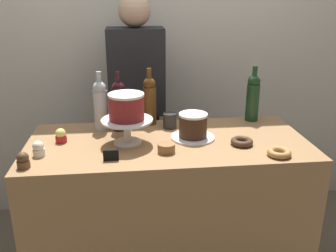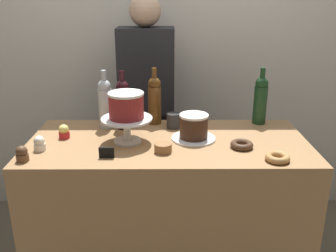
# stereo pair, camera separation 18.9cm
# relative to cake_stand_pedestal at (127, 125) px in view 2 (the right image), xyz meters

# --- Properties ---
(back_wall) EXTENTS (6.00, 0.05, 2.60)m
(back_wall) POSITION_rel_cake_stand_pedestal_xyz_m (0.21, 0.92, 0.32)
(back_wall) COLOR silver
(back_wall) RESTS_ON ground_plane
(display_counter) EXTENTS (1.44, 0.66, 0.89)m
(display_counter) POSITION_rel_cake_stand_pedestal_xyz_m (0.21, 0.02, -0.53)
(display_counter) COLOR #997047
(display_counter) RESTS_ON ground_plane
(cake_stand_pedestal) EXTENTS (0.26, 0.26, 0.13)m
(cake_stand_pedestal) POSITION_rel_cake_stand_pedestal_xyz_m (0.00, 0.00, 0.00)
(cake_stand_pedestal) COLOR silver
(cake_stand_pedestal) RESTS_ON display_counter
(white_layer_cake) EXTENTS (0.18, 0.18, 0.13)m
(white_layer_cake) POSITION_rel_cake_stand_pedestal_xyz_m (0.00, 0.00, 0.11)
(white_layer_cake) COLOR maroon
(white_layer_cake) RESTS_ON cake_stand_pedestal
(silver_serving_platter) EXTENTS (0.23, 0.23, 0.01)m
(silver_serving_platter) POSITION_rel_cake_stand_pedestal_xyz_m (0.34, 0.04, -0.08)
(silver_serving_platter) COLOR white
(silver_serving_platter) RESTS_ON display_counter
(chocolate_round_cake) EXTENTS (0.15, 0.15, 0.13)m
(chocolate_round_cake) POSITION_rel_cake_stand_pedestal_xyz_m (0.34, 0.04, -0.02)
(chocolate_round_cake) COLOR #3D2619
(chocolate_round_cake) RESTS_ON silver_serving_platter
(wine_bottle_dark_red) EXTENTS (0.08, 0.08, 0.33)m
(wine_bottle_dark_red) POSITION_rel_cake_stand_pedestal_xyz_m (-0.04, 0.21, 0.05)
(wine_bottle_dark_red) COLOR black
(wine_bottle_dark_red) RESTS_ON display_counter
(wine_bottle_amber) EXTENTS (0.08, 0.08, 0.33)m
(wine_bottle_amber) POSITION_rel_cake_stand_pedestal_xyz_m (0.13, 0.29, 0.05)
(wine_bottle_amber) COLOR #5B3814
(wine_bottle_amber) RESTS_ON display_counter
(wine_bottle_clear) EXTENTS (0.08, 0.08, 0.33)m
(wine_bottle_clear) POSITION_rel_cake_stand_pedestal_xyz_m (-0.14, 0.23, 0.05)
(wine_bottle_clear) COLOR #B2BCC1
(wine_bottle_clear) RESTS_ON display_counter
(wine_bottle_green) EXTENTS (0.08, 0.08, 0.33)m
(wine_bottle_green) POSITION_rel_cake_stand_pedestal_xyz_m (0.74, 0.29, 0.05)
(wine_bottle_green) COLOR #193D1E
(wine_bottle_green) RESTS_ON display_counter
(cupcake_lemon) EXTENTS (0.06, 0.06, 0.07)m
(cupcake_lemon) POSITION_rel_cake_stand_pedestal_xyz_m (-0.34, 0.06, -0.06)
(cupcake_lemon) COLOR red
(cupcake_lemon) RESTS_ON display_counter
(cupcake_vanilla) EXTENTS (0.06, 0.06, 0.07)m
(cupcake_vanilla) POSITION_rel_cake_stand_pedestal_xyz_m (-0.41, -0.10, -0.06)
(cupcake_vanilla) COLOR white
(cupcake_vanilla) RESTS_ON display_counter
(cupcake_chocolate) EXTENTS (0.06, 0.06, 0.07)m
(cupcake_chocolate) POSITION_rel_cake_stand_pedestal_xyz_m (-0.45, -0.22, -0.06)
(cupcake_chocolate) COLOR brown
(cupcake_chocolate) RESTS_ON display_counter
(donut_chocolate) EXTENTS (0.11, 0.11, 0.03)m
(donut_chocolate) POSITION_rel_cake_stand_pedestal_xyz_m (0.57, -0.08, -0.07)
(donut_chocolate) COLOR #472D1E
(donut_chocolate) RESTS_ON display_counter
(donut_maple) EXTENTS (0.11, 0.11, 0.03)m
(donut_maple) POSITION_rel_cake_stand_pedestal_xyz_m (0.70, -0.23, -0.07)
(donut_maple) COLOR #B27F47
(donut_maple) RESTS_ON display_counter
(cookie_stack) EXTENTS (0.08, 0.08, 0.04)m
(cookie_stack) POSITION_rel_cake_stand_pedestal_xyz_m (0.18, -0.13, -0.07)
(cookie_stack) COLOR olive
(cookie_stack) RESTS_ON display_counter
(price_sign_chalkboard) EXTENTS (0.07, 0.01, 0.05)m
(price_sign_chalkboard) POSITION_rel_cake_stand_pedestal_xyz_m (-0.08, -0.19, -0.06)
(price_sign_chalkboard) COLOR black
(price_sign_chalkboard) RESTS_ON display_counter
(coffee_cup_ceramic) EXTENTS (0.08, 0.08, 0.08)m
(coffee_cup_ceramic) POSITION_rel_cake_stand_pedestal_xyz_m (0.24, 0.21, -0.05)
(coffee_cup_ceramic) COLOR #282828
(coffee_cup_ceramic) RESTS_ON display_counter
(barista_figure) EXTENTS (0.36, 0.22, 1.60)m
(barista_figure) POSITION_rel_cake_stand_pedestal_xyz_m (0.07, 0.64, -0.14)
(barista_figure) COLOR black
(barista_figure) RESTS_ON ground_plane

